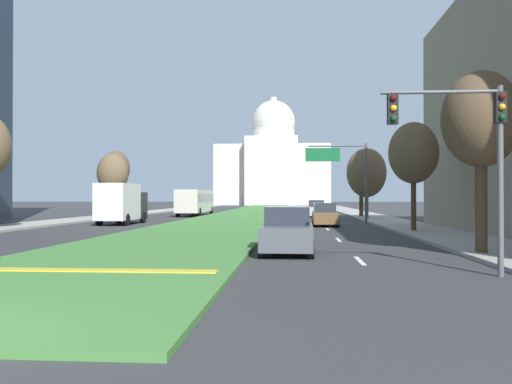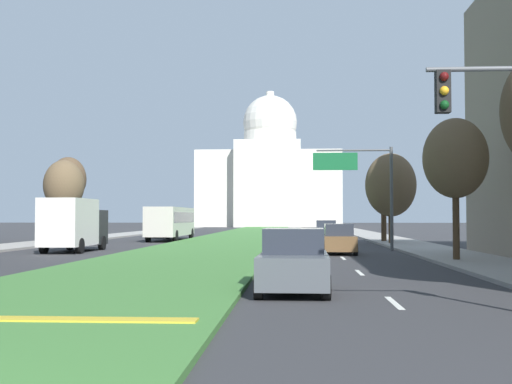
{
  "view_description": "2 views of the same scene",
  "coord_description": "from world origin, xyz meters",
  "px_view_note": "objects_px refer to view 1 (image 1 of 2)",
  "views": [
    {
      "loc": [
        5.82,
        -6.68,
        2.17
      ],
      "look_at": [
        2.01,
        44.75,
        2.65
      ],
      "focal_mm": 36.49,
      "sensor_mm": 36.0,
      "label": 1
    },
    {
      "loc": [
        5.6,
        -5.07,
        2.13
      ],
      "look_at": [
        2.23,
        50.39,
        4.24
      ],
      "focal_mm": 45.51,
      "sensor_mm": 36.0,
      "label": 2
    }
  ],
  "objects_px": {
    "street_tree_left_far": "(113,173)",
    "traffic_light_near_right": "(469,137)",
    "overhead_guide_sign": "(344,167)",
    "sedan_lead_stopped": "(288,232)",
    "sedan_midblock": "(325,215)",
    "sedan_distant": "(316,209)",
    "street_tree_right_mid": "(413,153)",
    "street_tree_left_distant": "(116,169)",
    "city_bus": "(195,200)",
    "capitol_building": "(273,168)",
    "street_tree_right_distant": "(361,171)",
    "street_tree_right_far": "(366,173)",
    "box_truck_delivery": "(121,203)",
    "sedan_far_horizon": "(186,207)",
    "street_tree_right_near": "(481,121)"
  },
  "relations": [
    {
      "from": "traffic_light_near_right",
      "to": "city_bus",
      "type": "xyz_separation_m",
      "value": [
        -16.12,
        44.59,
        -2.03
      ]
    },
    {
      "from": "street_tree_right_mid",
      "to": "street_tree_right_distant",
      "type": "height_order",
      "value": "street_tree_right_distant"
    },
    {
      "from": "capitol_building",
      "to": "sedan_midblock",
      "type": "distance_m",
      "value": 106.05
    },
    {
      "from": "sedan_far_horizon",
      "to": "overhead_guide_sign",
      "type": "bearing_deg",
      "value": -53.21
    },
    {
      "from": "street_tree_left_distant",
      "to": "box_truck_delivery",
      "type": "xyz_separation_m",
      "value": [
        5.55,
        -14.5,
        -3.53
      ]
    },
    {
      "from": "street_tree_right_near",
      "to": "sedan_lead_stopped",
      "type": "bearing_deg",
      "value": 176.0
    },
    {
      "from": "street_tree_right_far",
      "to": "street_tree_left_far",
      "type": "bearing_deg",
      "value": 179.68
    },
    {
      "from": "capitol_building",
      "to": "sedan_midblock",
      "type": "bearing_deg",
      "value": -85.62
    },
    {
      "from": "street_tree_left_far",
      "to": "traffic_light_near_right",
      "type": "bearing_deg",
      "value": -57.84
    },
    {
      "from": "overhead_guide_sign",
      "to": "sedan_lead_stopped",
      "type": "xyz_separation_m",
      "value": [
        -4.28,
        -22.45,
        -3.78
      ]
    },
    {
      "from": "traffic_light_near_right",
      "to": "street_tree_left_far",
      "type": "distance_m",
      "value": 43.32
    },
    {
      "from": "street_tree_right_distant",
      "to": "city_bus",
      "type": "distance_m",
      "value": 19.05
    },
    {
      "from": "street_tree_right_mid",
      "to": "sedan_distant",
      "type": "bearing_deg",
      "value": 101.75
    },
    {
      "from": "box_truck_delivery",
      "to": "street_tree_right_mid",
      "type": "bearing_deg",
      "value": -20.93
    },
    {
      "from": "sedan_distant",
      "to": "sedan_lead_stopped",
      "type": "bearing_deg",
      "value": -94.19
    },
    {
      "from": "sedan_midblock",
      "to": "sedan_lead_stopped",
      "type": "bearing_deg",
      "value": -97.63
    },
    {
      "from": "capitol_building",
      "to": "street_tree_right_distant",
      "type": "bearing_deg",
      "value": -81.8
    },
    {
      "from": "street_tree_right_near",
      "to": "street_tree_right_far",
      "type": "relative_size",
      "value": 0.98
    },
    {
      "from": "sedan_distant",
      "to": "sedan_far_horizon",
      "type": "bearing_deg",
      "value": 146.22
    },
    {
      "from": "capitol_building",
      "to": "street_tree_right_near",
      "type": "bearing_deg",
      "value": -84.21
    },
    {
      "from": "box_truck_delivery",
      "to": "street_tree_right_distant",
      "type": "bearing_deg",
      "value": 35.92
    },
    {
      "from": "sedan_lead_stopped",
      "to": "sedan_midblock",
      "type": "distance_m",
      "value": 18.93
    },
    {
      "from": "sedan_lead_stopped",
      "to": "street_tree_left_far",
      "type": "bearing_deg",
      "value": 120.06
    },
    {
      "from": "street_tree_right_far",
      "to": "sedan_far_horizon",
      "type": "distance_m",
      "value": 26.43
    },
    {
      "from": "capitol_building",
      "to": "street_tree_left_far",
      "type": "xyz_separation_m",
      "value": [
        -12.49,
        -92.9,
        -5.74
      ]
    },
    {
      "from": "traffic_light_near_right",
      "to": "street_tree_right_mid",
      "type": "bearing_deg",
      "value": 81.99
    },
    {
      "from": "capitol_building",
      "to": "street_tree_left_far",
      "type": "relative_size",
      "value": 4.62
    },
    {
      "from": "street_tree_right_near",
      "to": "street_tree_left_distant",
      "type": "xyz_separation_m",
      "value": [
        -26.02,
        35.14,
        0.26
      ]
    },
    {
      "from": "capitol_building",
      "to": "street_tree_left_far",
      "type": "distance_m",
      "value": 93.92
    },
    {
      "from": "traffic_light_near_right",
      "to": "overhead_guide_sign",
      "type": "distance_m",
      "value": 27.97
    },
    {
      "from": "sedan_distant",
      "to": "box_truck_delivery",
      "type": "relative_size",
      "value": 0.72
    },
    {
      "from": "sedan_far_horizon",
      "to": "street_tree_left_distant",
      "type": "bearing_deg",
      "value": -113.34
    },
    {
      "from": "street_tree_right_distant",
      "to": "sedan_lead_stopped",
      "type": "relative_size",
      "value": 1.55
    },
    {
      "from": "street_tree_right_mid",
      "to": "sedan_midblock",
      "type": "bearing_deg",
      "value": 127.02
    },
    {
      "from": "street_tree_right_distant",
      "to": "sedan_lead_stopped",
      "type": "distance_m",
      "value": 36.07
    },
    {
      "from": "sedan_distant",
      "to": "street_tree_left_far",
      "type": "bearing_deg",
      "value": -167.81
    },
    {
      "from": "city_bus",
      "to": "sedan_midblock",
      "type": "bearing_deg",
      "value": -56.19
    },
    {
      "from": "sedan_midblock",
      "to": "city_bus",
      "type": "height_order",
      "value": "city_bus"
    },
    {
      "from": "sedan_midblock",
      "to": "sedan_distant",
      "type": "distance_m",
      "value": 16.88
    },
    {
      "from": "sedan_far_horizon",
      "to": "box_truck_delivery",
      "type": "bearing_deg",
      "value": -89.14
    },
    {
      "from": "sedan_far_horizon",
      "to": "capitol_building",
      "type": "bearing_deg",
      "value": 83.93
    },
    {
      "from": "street_tree_right_distant",
      "to": "sedan_midblock",
      "type": "bearing_deg",
      "value": -106.2
    },
    {
      "from": "traffic_light_near_right",
      "to": "street_tree_right_far",
      "type": "xyz_separation_m",
      "value": [
        2.24,
        36.53,
        0.71
      ]
    },
    {
      "from": "street_tree_right_near",
      "to": "street_tree_right_distant",
      "type": "distance_m",
      "value": 35.6
    },
    {
      "from": "street_tree_right_distant",
      "to": "city_bus",
      "type": "bearing_deg",
      "value": 167.73
    },
    {
      "from": "overhead_guide_sign",
      "to": "street_tree_right_mid",
      "type": "height_order",
      "value": "street_tree_right_mid"
    },
    {
      "from": "street_tree_right_far",
      "to": "box_truck_delivery",
      "type": "distance_m",
      "value": 23.51
    },
    {
      "from": "capitol_building",
      "to": "traffic_light_near_right",
      "type": "relative_size",
      "value": 5.82
    },
    {
      "from": "street_tree_left_distant",
      "to": "city_bus",
      "type": "height_order",
      "value": "street_tree_left_distant"
    },
    {
      "from": "overhead_guide_sign",
      "to": "sedan_distant",
      "type": "distance_m",
      "value": 13.81
    }
  ]
}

